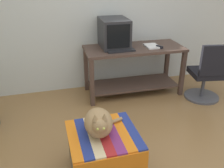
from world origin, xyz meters
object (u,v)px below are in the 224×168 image
Objects in this scene: desk at (134,62)px; office_chair at (207,76)px; cat at (99,123)px; keyboard at (121,50)px; ottoman_with_blanket at (104,153)px; tv_monitor at (114,33)px; stapler at (159,47)px; book at (152,46)px.

office_chair is at bearing -26.88° from desk.
cat is (-0.90, -1.54, 0.05)m from desk.
keyboard is at bearing -150.55° from desk.
cat is at bearing 151.62° from ottoman_with_blanket.
desk is 2.32× the size of ottoman_with_blanket.
tv_monitor is 0.59× the size of office_chair.
desk is 0.45m from stapler.
office_chair is (1.25, -0.61, -0.57)m from tv_monitor.
keyboard is at bearing -170.78° from book.
office_chair is (1.21, -0.38, -0.38)m from keyboard.
cat is at bearing -127.62° from book.
tv_monitor is at bearing 70.96° from ottoman_with_blanket.
book is at bearing 53.25° from ottoman_with_blanket.
desk is 13.61× the size of stapler.
keyboard is 1.32m from office_chair.
desk is 0.54m from tv_monitor.
tv_monitor is 0.81× the size of ottoman_with_blanket.
desk is at bearing -17.90° from office_chair.
keyboard is 3.64× the size of stapler.
desk reaches higher than ottoman_with_blanket.
tv_monitor reaches higher than keyboard.
office_chair is at bearing -18.30° from keyboard.
desk is 2.86× the size of tv_monitor.
keyboard is 1.56m from cat.
cat is 2.13m from office_chair.
tv_monitor reaches higher than stapler.
book reaches higher than cat.
desk is 0.37m from book.
book is 0.60× the size of cat.
desk is 3.53× the size of cat.
book is (0.52, 0.08, -0.00)m from keyboard.
office_chair reaches higher than cat.
book is (0.27, -0.05, 0.25)m from desk.
office_chair is at bearing 29.92° from ottoman_with_blanket.
stapler is (1.20, 1.42, 0.54)m from ottoman_with_blanket.
keyboard is (0.04, -0.23, -0.19)m from tv_monitor.
cat is 0.48× the size of office_chair.
book is at bearing -9.82° from desk.
ottoman_with_blanket is 5.86× the size of stapler.
office_chair is (0.69, -0.46, -0.38)m from book.
book reaches higher than ottoman_with_blanket.
keyboard is 0.45× the size of office_chair.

